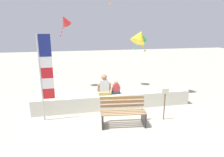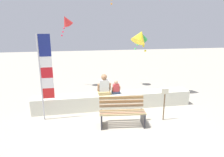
# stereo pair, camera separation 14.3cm
# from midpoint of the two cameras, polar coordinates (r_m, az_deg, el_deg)

# --- Properties ---
(ground_plane) EXTENTS (40.00, 40.00, 0.00)m
(ground_plane) POSITION_cam_midpoint_polar(r_m,az_deg,el_deg) (6.59, 2.40, -12.89)
(ground_plane) COLOR #AEA594
(seawall_ledge) EXTENTS (6.05, 0.59, 0.58)m
(seawall_ledge) POSITION_cam_midpoint_polar(r_m,az_deg,el_deg) (7.66, 0.02, -6.41)
(seawall_ledge) COLOR silver
(seawall_ledge) RESTS_ON ground
(park_bench) EXTENTS (1.50, 0.77, 0.88)m
(park_bench) POSITION_cam_midpoint_polar(r_m,az_deg,el_deg) (6.37, 2.56, -9.87)
(park_bench) COLOR #978354
(park_bench) RESTS_ON ground
(person_adult) EXTENTS (0.51, 0.38, 0.79)m
(person_adult) POSITION_cam_midpoint_polar(r_m,az_deg,el_deg) (7.39, -2.85, -2.34)
(person_adult) COLOR tan
(person_adult) RESTS_ON seawall_ledge
(person_child) EXTENTS (0.34, 0.25, 0.52)m
(person_child) POSITION_cam_midpoint_polar(r_m,az_deg,el_deg) (7.50, 0.62, -2.90)
(person_child) COLOR #2C3850
(person_child) RESTS_ON seawall_ledge
(flag_banner) EXTENTS (0.42, 0.05, 2.86)m
(flag_banner) POSITION_cam_midpoint_polar(r_m,az_deg,el_deg) (6.63, -19.62, 1.79)
(flag_banner) COLOR #B7B7BC
(flag_banner) RESTS_ON ground
(kite_green) EXTENTS (0.66, 0.66, 0.86)m
(kite_green) POSITION_cam_midpoint_polar(r_m,az_deg,el_deg) (8.55, 7.95, 12.00)
(kite_green) COLOR green
(kite_yellow) EXTENTS (0.95, 0.90, 0.93)m
(kite_yellow) POSITION_cam_midpoint_polar(r_m,az_deg,el_deg) (7.99, 7.46, 12.02)
(kite_yellow) COLOR yellow
(kite_red) EXTENTS (0.77, 0.77, 1.07)m
(kite_red) POSITION_cam_midpoint_polar(r_m,az_deg,el_deg) (10.02, -13.95, 16.04)
(kite_red) COLOR red
(sign_post) EXTENTS (0.24, 0.04, 1.11)m
(sign_post) POSITION_cam_midpoint_polar(r_m,az_deg,el_deg) (6.79, 14.51, -6.36)
(sign_post) COLOR brown
(sign_post) RESTS_ON ground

